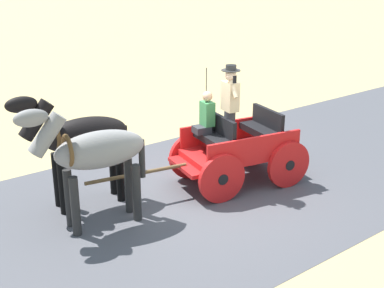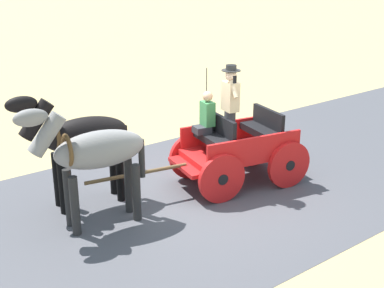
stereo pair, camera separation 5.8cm
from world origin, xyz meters
The scene contains 5 objects.
ground_plane centered at (0.00, 0.00, 0.00)m, with size 200.00×200.00×0.00m, color tan.
road_surface centered at (0.00, 0.00, 0.00)m, with size 6.04×160.00×0.01m, color #4C4C51.
horse_drawn_carriage centered at (0.01, -0.69, 0.82)m, with size 1.84×4.51×2.50m.
horse_near_side centered at (0.14, 2.37, 1.32)m, with size 0.79×2.15×2.21m.
horse_off_side centered at (0.99, 2.21, 1.32)m, with size 0.79×2.15×2.21m.
Camera 2 is at (-7.22, 5.88, 4.38)m, focal length 48.25 mm.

